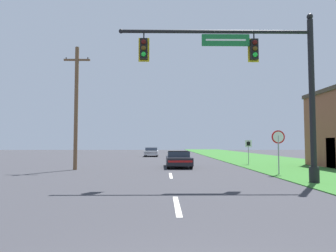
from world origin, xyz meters
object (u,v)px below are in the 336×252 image
Objects in this scene: car_ahead at (178,159)px; stop_sign at (278,142)px; route_sign_post at (248,147)px; far_car at (151,152)px; utility_pole_near at (76,106)px; signal_mast at (264,79)px.

stop_sign is at bearing -46.09° from car_ahead.
far_car is at bearing 118.11° from route_sign_post.
utility_pole_near is at bearing -162.75° from car_ahead.
signal_mast is at bearing -102.17° from route_sign_post.
far_car is 21.94m from utility_pole_near.
signal_mast is at bearing -77.32° from far_car.
stop_sign reaches higher than route_sign_post.
route_sign_post is (6.01, 2.38, 0.92)m from car_ahead.
utility_pole_near is (-12.60, 3.46, 2.53)m from stop_sign.
utility_pole_near reaches higher than stop_sign.
utility_pole_near is at bearing 164.66° from stop_sign.
utility_pole_near reaches higher than far_car.
car_ahead is at bearing -81.48° from far_car.
signal_mast reaches higher than route_sign_post.
signal_mast is 1.07× the size of utility_pole_near.
signal_mast is 2.04× the size of car_ahead.
utility_pole_near reaches higher than car_ahead.
signal_mast is at bearing -69.26° from car_ahead.
route_sign_post is (8.86, -16.58, 0.92)m from far_car.
car_ahead is at bearing 110.74° from signal_mast.
stop_sign reaches higher than car_ahead.
signal_mast is 3.63× the size of stop_sign.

